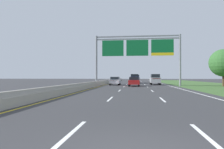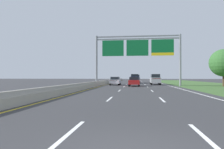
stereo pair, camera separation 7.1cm
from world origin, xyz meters
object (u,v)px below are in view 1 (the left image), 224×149
Objects in this scene: car_white_left_lane_sedan at (115,81)px; car_red_centre_lane_sedan at (134,81)px; overhead_sign_gantry at (137,50)px; car_silver_right_lane_suv at (155,79)px; roadside_tree_mid at (223,63)px; car_grey_centre_lane_suv at (136,79)px; pickup_truck_navy at (135,79)px.

car_red_centre_lane_sedan is (3.66, -4.07, 0.00)m from car_white_left_lane_sedan.
car_silver_right_lane_suv is at bearing 57.78° from overhead_sign_gantry.
roadside_tree_mid is (14.62, 0.46, 3.06)m from car_red_centre_lane_sedan.
overhead_sign_gantry is 14.32m from roadside_tree_mid.
overhead_sign_gantry is at bearing -122.95° from car_white_left_lane_sedan.
car_red_centre_lane_sedan is 14.94m from roadside_tree_mid.
car_grey_centre_lane_suv is at bearing 124.66° from roadside_tree_mid.
roadside_tree_mid is at bearing -121.38° from car_silver_right_lane_suv.
car_white_left_lane_sedan and car_red_centre_lane_sedan have the same top height.
overhead_sign_gantry is at bearing 176.69° from roadside_tree_mid.
car_red_centre_lane_sedan is at bearing -113.07° from overhead_sign_gantry.
pickup_truck_navy is at bearing 176.68° from car_grey_centre_lane_suv.
pickup_truck_navy is 9.52m from car_white_left_lane_sedan.
car_red_centre_lane_sedan is at bearing 178.16° from car_grey_centre_lane_suv.
pickup_truck_navy is 1.14× the size of car_grey_centre_lane_suv.
car_grey_centre_lane_suv is (-3.79, 14.07, 0.00)m from car_silver_right_lane_suv.
roadside_tree_mid is (18.28, -3.61, 3.06)m from car_white_left_lane_sedan.
car_silver_right_lane_suv is 1.00× the size of car_grey_centre_lane_suv.
roadside_tree_mid is (14.25, -20.61, 2.78)m from car_grey_centre_lane_suv.
pickup_truck_navy is 8.24m from car_grey_centre_lane_suv.
pickup_truck_navy is 12.85m from car_red_centre_lane_sedan.
pickup_truck_navy is (-0.53, 11.57, -5.29)m from overhead_sign_gantry.
overhead_sign_gantry is 20.49m from car_grey_centre_lane_suv.
pickup_truck_navy reaches higher than car_white_left_lane_sedan.
car_white_left_lane_sedan is at bearing 146.40° from overhead_sign_gantry.
car_grey_centre_lane_suv is at bearing 15.71° from car_silver_right_lane_suv.
overhead_sign_gantry is at bearing -21.85° from car_red_centre_lane_sedan.
pickup_truck_navy is at bearing 36.02° from car_silver_right_lane_suv.
pickup_truck_navy is 1.14× the size of car_silver_right_lane_suv.
roadside_tree_mid is at bearing -86.98° from car_red_centre_lane_sedan.
car_red_centre_lane_sedan is at bearing -137.34° from car_white_left_lane_sedan.
car_silver_right_lane_suv is at bearing -68.76° from car_white_left_lane_sedan.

